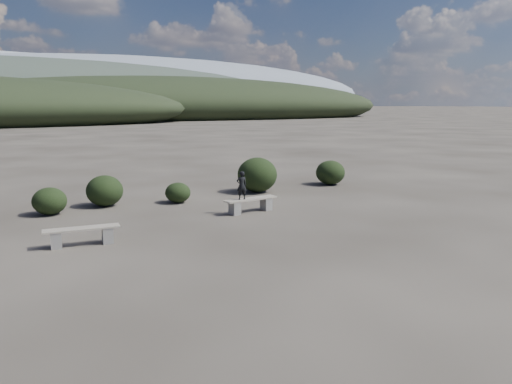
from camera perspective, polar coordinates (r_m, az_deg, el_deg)
ground at (r=11.31m, az=6.18°, el=-8.45°), size 1200.00×1200.00×0.00m
bench_left at (r=13.52m, az=-19.26°, el=-4.62°), size 1.90×0.55×0.47m
bench_right at (r=16.65m, az=-0.61°, el=-1.35°), size 1.93×0.61×0.48m
seated_person at (r=16.33m, az=-1.65°, el=0.77°), size 0.37×0.26×0.94m
shrub_a at (r=17.61m, az=-22.53°, el=-0.97°), size 1.10×1.10×0.90m
shrub_b at (r=18.41m, az=-16.91°, el=0.14°), size 1.28×1.28×1.10m
shrub_c at (r=18.48m, az=-8.92°, el=-0.07°), size 0.93×0.93×0.74m
shrub_d at (r=20.43m, az=0.15°, el=1.98°), size 1.63×1.63×1.42m
shrub_e at (r=22.60m, az=8.49°, el=2.21°), size 1.30×1.30×1.08m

